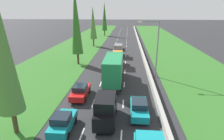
% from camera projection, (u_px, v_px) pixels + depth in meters
% --- Properties ---
extents(ground_plane, '(300.00, 300.00, 0.00)m').
position_uv_depth(ground_plane, '(121.00, 44.00, 59.05)').
color(ground_plane, '#28282B').
rests_on(ground_plane, ground).
extents(grass_verge_left, '(14.00, 140.00, 0.04)m').
position_uv_depth(grass_verge_left, '(81.00, 44.00, 60.05)').
color(grass_verge_left, '#2D6623').
rests_on(grass_verge_left, ground).
extents(grass_verge_right, '(14.00, 140.00, 0.04)m').
position_uv_depth(grass_verge_right, '(167.00, 45.00, 57.91)').
color(grass_verge_right, '#2D6623').
rests_on(grass_verge_right, ground).
extents(median_barrier, '(0.44, 120.00, 0.85)m').
position_uv_depth(median_barrier, '(139.00, 43.00, 58.47)').
color(median_barrier, '#9E9B93').
rests_on(median_barrier, ground).
extents(lane_markings, '(3.64, 116.00, 0.01)m').
position_uv_depth(lane_markings, '(121.00, 44.00, 59.05)').
color(lane_markings, white).
rests_on(lane_markings, ground).
extents(teal_sedan_right_lane, '(1.82, 4.50, 1.64)m').
position_uv_depth(teal_sedan_right_lane, '(139.00, 108.00, 19.45)').
color(teal_sedan_right_lane, teal).
rests_on(teal_sedan_right_lane, ground).
extents(black_van_centre_lane, '(1.96, 4.90, 2.82)m').
position_uv_depth(black_van_centre_lane, '(106.00, 109.00, 18.07)').
color(black_van_centre_lane, black).
rests_on(black_van_centre_lane, ground).
extents(green_box_truck_centre_lane, '(2.46, 9.40, 4.18)m').
position_uv_depth(green_box_truck_centre_lane, '(114.00, 69.00, 27.55)').
color(green_box_truck_centre_lane, black).
rests_on(green_box_truck_centre_lane, ground).
extents(orange_van_centre_lane, '(1.96, 4.90, 2.82)m').
position_uv_depth(orange_van_centre_lane, '(118.00, 59.00, 36.21)').
color(orange_van_centre_lane, orange).
rests_on(orange_van_centre_lane, ground).
extents(teal_hatchback_left_lane, '(1.74, 3.90, 1.72)m').
position_uv_depth(teal_hatchback_left_lane, '(63.00, 122.00, 16.89)').
color(teal_hatchback_left_lane, teal).
rests_on(teal_hatchback_left_lane, ground).
extents(grey_van_centre_lane, '(1.96, 4.90, 2.82)m').
position_uv_depth(grey_van_centre_lane, '(118.00, 50.00, 43.75)').
color(grey_van_centre_lane, slate).
rests_on(grey_van_centre_lane, ground).
extents(red_sedan_left_lane, '(1.82, 4.50, 1.64)m').
position_uv_depth(red_sedan_left_lane, '(80.00, 91.00, 23.41)').
color(red_sedan_left_lane, red).
rests_on(red_sedan_left_lane, ground).
extents(green_hatchback_centre_lane, '(1.74, 3.90, 1.72)m').
position_uv_depth(green_hatchback_centre_lane, '(119.00, 46.00, 51.39)').
color(green_hatchback_centre_lane, '#237A33').
rests_on(green_hatchback_centre_lane, ground).
extents(poplar_tree_nearest, '(2.15, 2.15, 14.09)m').
position_uv_depth(poplar_tree_nearest, '(0.00, 43.00, 14.40)').
color(poplar_tree_nearest, '#4C3823').
rests_on(poplar_tree_nearest, ground).
extents(poplar_tree_second, '(2.17, 2.17, 14.87)m').
position_uv_depth(poplar_tree_second, '(76.00, 21.00, 35.35)').
color(poplar_tree_second, '#4C3823').
rests_on(poplar_tree_second, ground).
extents(poplar_tree_third, '(2.09, 2.09, 11.40)m').
position_uv_depth(poplar_tree_third, '(93.00, 23.00, 54.31)').
color(poplar_tree_third, '#4C3823').
rests_on(poplar_tree_third, ground).
extents(poplar_tree_fourth, '(2.13, 2.13, 13.35)m').
position_uv_depth(poplar_tree_fourth, '(104.00, 17.00, 75.87)').
color(poplar_tree_fourth, '#4C3823').
rests_on(poplar_tree_fourth, ground).
extents(street_light_mast, '(3.20, 0.28, 9.00)m').
position_uv_depth(street_light_mast, '(155.00, 45.00, 29.13)').
color(street_light_mast, gray).
rests_on(street_light_mast, ground).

